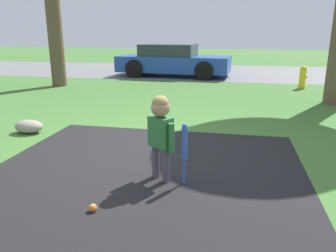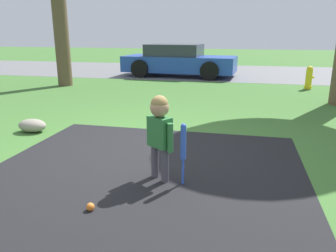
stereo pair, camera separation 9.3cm
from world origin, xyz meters
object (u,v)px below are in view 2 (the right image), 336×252
object	(u,v)px
fire_hydrant	(309,78)
sports_ball	(90,207)
child	(160,126)
parked_car	(178,61)
baseball_bat	(183,145)

from	to	relation	value
fire_hydrant	sports_ball	bearing A→B (deg)	-112.33
child	sports_ball	distance (m)	1.08
fire_hydrant	parked_car	size ratio (longest dim) A/B	0.16
baseball_bat	sports_ball	distance (m)	1.11
baseball_bat	parked_car	xyz separation A→B (m)	(-1.83, 8.99, 0.12)
child	parked_car	xyz separation A→B (m)	(-1.56, 8.93, -0.05)
sports_ball	parked_car	size ratio (longest dim) A/B	0.02
child	baseball_bat	size ratio (longest dim) A/B	1.39
parked_car	child	bearing A→B (deg)	-76.19
sports_ball	baseball_bat	bearing A→B (deg)	45.20
child	fire_hydrant	xyz separation A→B (m)	(2.68, 6.84, -0.29)
baseball_bat	sports_ball	bearing A→B (deg)	-134.80
sports_ball	parked_car	distance (m)	9.80
child	baseball_bat	world-z (taller)	child
child	fire_hydrant	bearing A→B (deg)	101.83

